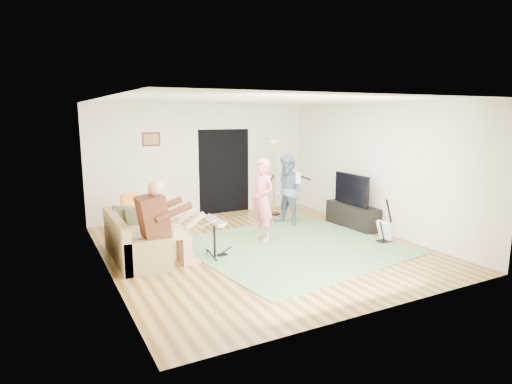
{
  "coord_description": "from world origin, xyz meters",
  "views": [
    {
      "loc": [
        -3.68,
        -6.78,
        2.47
      ],
      "look_at": [
        0.04,
        0.3,
        1.01
      ],
      "focal_mm": 30.0,
      "sensor_mm": 36.0,
      "label": 1
    }
  ],
  "objects_px": {
    "dining_chair": "(135,222)",
    "tv_cabinet": "(352,216)",
    "drum_kit": "(215,241)",
    "television": "(352,189)",
    "guitarist": "(288,191)",
    "torchiere_lamp": "(274,164)",
    "guitar_spare": "(384,230)",
    "sofa": "(131,244)",
    "singer": "(262,200)"
  },
  "relations": [
    {
      "from": "singer",
      "to": "guitar_spare",
      "type": "bearing_deg",
      "value": 49.36
    },
    {
      "from": "sofa",
      "to": "tv_cabinet",
      "type": "xyz_separation_m",
      "value": [
        4.78,
        -0.13,
        -0.01
      ]
    },
    {
      "from": "drum_kit",
      "to": "dining_chair",
      "type": "height_order",
      "value": "dining_chair"
    },
    {
      "from": "dining_chair",
      "to": "tv_cabinet",
      "type": "xyz_separation_m",
      "value": [
        4.45,
        -1.41,
        -0.07
      ]
    },
    {
      "from": "torchiere_lamp",
      "to": "guitarist",
      "type": "bearing_deg",
      "value": -102.45
    },
    {
      "from": "sofa",
      "to": "drum_kit",
      "type": "distance_m",
      "value": 1.44
    },
    {
      "from": "tv_cabinet",
      "to": "television",
      "type": "bearing_deg",
      "value": 180.0
    },
    {
      "from": "tv_cabinet",
      "to": "dining_chair",
      "type": "bearing_deg",
      "value": 162.49
    },
    {
      "from": "dining_chair",
      "to": "television",
      "type": "xyz_separation_m",
      "value": [
        4.4,
        -1.41,
        0.53
      ]
    },
    {
      "from": "drum_kit",
      "to": "singer",
      "type": "bearing_deg",
      "value": 23.26
    },
    {
      "from": "drum_kit",
      "to": "singer",
      "type": "relative_size",
      "value": 0.43
    },
    {
      "from": "torchiere_lamp",
      "to": "television",
      "type": "relative_size",
      "value": 1.74
    },
    {
      "from": "guitarist",
      "to": "television",
      "type": "relative_size",
      "value": 1.49
    },
    {
      "from": "singer",
      "to": "television",
      "type": "height_order",
      "value": "singer"
    },
    {
      "from": "singer",
      "to": "dining_chair",
      "type": "bearing_deg",
      "value": -132.04
    },
    {
      "from": "sofa",
      "to": "torchiere_lamp",
      "type": "bearing_deg",
      "value": 23.96
    },
    {
      "from": "guitarist",
      "to": "guitar_spare",
      "type": "xyz_separation_m",
      "value": [
        0.95,
        -2.03,
        -0.54
      ]
    },
    {
      "from": "guitar_spare",
      "to": "dining_chair",
      "type": "xyz_separation_m",
      "value": [
        -4.22,
        2.63,
        0.07
      ]
    },
    {
      "from": "drum_kit",
      "to": "tv_cabinet",
      "type": "relative_size",
      "value": 0.5
    },
    {
      "from": "drum_kit",
      "to": "torchiere_lamp",
      "type": "distance_m",
      "value": 3.59
    },
    {
      "from": "guitarist",
      "to": "torchiere_lamp",
      "type": "xyz_separation_m",
      "value": [
        0.23,
        1.03,
        0.47
      ]
    },
    {
      "from": "drum_kit",
      "to": "guitar_spare",
      "type": "xyz_separation_m",
      "value": [
        3.27,
        -0.7,
        -0.06
      ]
    },
    {
      "from": "drum_kit",
      "to": "torchiere_lamp",
      "type": "height_order",
      "value": "torchiere_lamp"
    },
    {
      "from": "drum_kit",
      "to": "tv_cabinet",
      "type": "height_order",
      "value": "drum_kit"
    },
    {
      "from": "drum_kit",
      "to": "dining_chair",
      "type": "bearing_deg",
      "value": 116.31
    },
    {
      "from": "singer",
      "to": "tv_cabinet",
      "type": "distance_m",
      "value": 2.33
    },
    {
      "from": "singer",
      "to": "torchiere_lamp",
      "type": "relative_size",
      "value": 0.89
    },
    {
      "from": "guitar_spare",
      "to": "tv_cabinet",
      "type": "distance_m",
      "value": 1.24
    },
    {
      "from": "guitar_spare",
      "to": "dining_chair",
      "type": "distance_m",
      "value": 4.97
    },
    {
      "from": "torchiere_lamp",
      "to": "dining_chair",
      "type": "height_order",
      "value": "torchiere_lamp"
    },
    {
      "from": "guitar_spare",
      "to": "torchiere_lamp",
      "type": "distance_m",
      "value": 3.3
    },
    {
      "from": "guitar_spare",
      "to": "torchiere_lamp",
      "type": "xyz_separation_m",
      "value": [
        -0.72,
        3.05,
        1.01
      ]
    },
    {
      "from": "dining_chair",
      "to": "tv_cabinet",
      "type": "height_order",
      "value": "dining_chair"
    },
    {
      "from": "television",
      "to": "guitarist",
      "type": "bearing_deg",
      "value": 144.51
    },
    {
      "from": "drum_kit",
      "to": "dining_chair",
      "type": "relative_size",
      "value": 0.8
    },
    {
      "from": "singer",
      "to": "television",
      "type": "bearing_deg",
      "value": 80.33
    },
    {
      "from": "tv_cabinet",
      "to": "drum_kit",
      "type": "bearing_deg",
      "value": -171.51
    },
    {
      "from": "singer",
      "to": "torchiere_lamp",
      "type": "height_order",
      "value": "torchiere_lamp"
    },
    {
      "from": "sofa",
      "to": "television",
      "type": "bearing_deg",
      "value": -1.54
    },
    {
      "from": "dining_chair",
      "to": "television",
      "type": "height_order",
      "value": "television"
    },
    {
      "from": "guitarist",
      "to": "guitar_spare",
      "type": "distance_m",
      "value": 2.3
    },
    {
      "from": "television",
      "to": "drum_kit",
      "type": "bearing_deg",
      "value": -171.39
    },
    {
      "from": "drum_kit",
      "to": "television",
      "type": "distance_m",
      "value": 3.53
    },
    {
      "from": "singer",
      "to": "guitarist",
      "type": "relative_size",
      "value": 1.03
    },
    {
      "from": "drum_kit",
      "to": "dining_chair",
      "type": "distance_m",
      "value": 2.15
    },
    {
      "from": "torchiere_lamp",
      "to": "television",
      "type": "height_order",
      "value": "torchiere_lamp"
    },
    {
      "from": "guitarist",
      "to": "dining_chair",
      "type": "distance_m",
      "value": 3.36
    },
    {
      "from": "sofa",
      "to": "torchiere_lamp",
      "type": "distance_m",
      "value": 4.31
    },
    {
      "from": "singer",
      "to": "sofa",
      "type": "bearing_deg",
      "value": -102.18
    },
    {
      "from": "drum_kit",
      "to": "sofa",
      "type": "bearing_deg",
      "value": 153.16
    }
  ]
}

